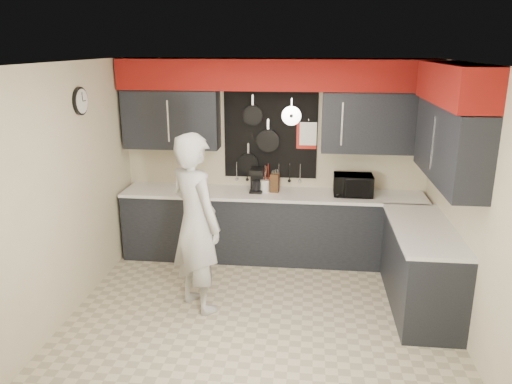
# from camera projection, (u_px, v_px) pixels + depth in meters

# --- Properties ---
(ground) EXTENTS (4.00, 4.00, 0.00)m
(ground) POSITION_uv_depth(u_px,v_px,m) (261.00, 313.00, 5.34)
(ground) COLOR #C0B595
(ground) RESTS_ON ground
(back_wall_assembly) EXTENTS (4.00, 0.36, 2.60)m
(back_wall_assembly) POSITION_uv_depth(u_px,v_px,m) (275.00, 106.00, 6.29)
(back_wall_assembly) COLOR beige
(back_wall_assembly) RESTS_ON ground
(right_wall_assembly) EXTENTS (0.36, 3.50, 2.60)m
(right_wall_assembly) POSITION_uv_depth(u_px,v_px,m) (454.00, 132.00, 4.84)
(right_wall_assembly) COLOR beige
(right_wall_assembly) RESTS_ON ground
(left_wall_assembly) EXTENTS (0.05, 3.50, 2.60)m
(left_wall_assembly) POSITION_uv_depth(u_px,v_px,m) (71.00, 187.00, 5.18)
(left_wall_assembly) COLOR beige
(left_wall_assembly) RESTS_ON ground
(base_cabinets) EXTENTS (3.95, 2.20, 0.92)m
(base_cabinets) POSITION_uv_depth(u_px,v_px,m) (309.00, 236.00, 6.23)
(base_cabinets) COLOR black
(base_cabinets) RESTS_ON ground
(microwave) EXTENTS (0.49, 0.33, 0.27)m
(microwave) POSITION_uv_depth(u_px,v_px,m) (353.00, 185.00, 6.30)
(microwave) COLOR black
(microwave) RESTS_ON base_cabinets
(knife_block) EXTENTS (0.12, 0.12, 0.24)m
(knife_block) POSITION_uv_depth(u_px,v_px,m) (275.00, 183.00, 6.45)
(knife_block) COLOR #3C1F13
(knife_block) RESTS_ON base_cabinets
(utensil_crock) EXTENTS (0.12, 0.12, 0.16)m
(utensil_crock) POSITION_uv_depth(u_px,v_px,m) (265.00, 186.00, 6.46)
(utensil_crock) COLOR silver
(utensil_crock) RESTS_ON base_cabinets
(coffee_maker) EXTENTS (0.17, 0.20, 0.31)m
(coffee_maker) POSITION_uv_depth(u_px,v_px,m) (257.00, 180.00, 6.46)
(coffee_maker) COLOR black
(coffee_maker) RESTS_ON base_cabinets
(person) EXTENTS (0.83, 0.82, 1.93)m
(person) POSITION_uv_depth(u_px,v_px,m) (196.00, 223.00, 5.22)
(person) COLOR #B8B7B5
(person) RESTS_ON ground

